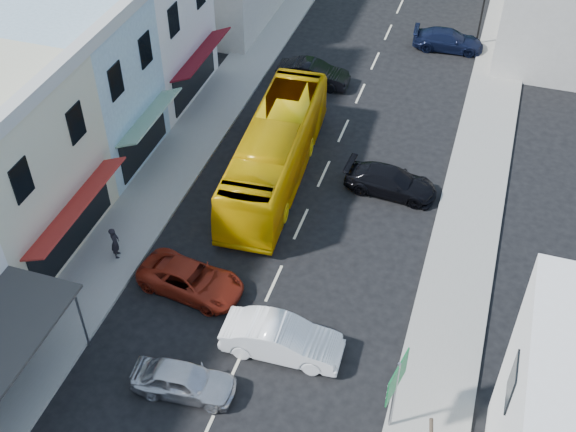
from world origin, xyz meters
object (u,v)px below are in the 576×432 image
object	(u,v)px
car_white	(282,340)
pedestrian_left	(115,242)
traffic_signal	(483,7)
bus	(275,153)
car_silver	(184,380)
car_red	(191,278)
direction_sign	(394,397)

from	to	relation	value
car_white	pedestrian_left	world-z (taller)	pedestrian_left
car_white	traffic_signal	distance (m)	27.79
pedestrian_left	car_white	bearing A→B (deg)	-128.34
bus	car_silver	distance (m)	13.25
car_white	bus	bearing A→B (deg)	17.52
car_red	traffic_signal	size ratio (longest dim) A/B	0.87
bus	car_red	size ratio (longest dim) A/B	2.52
pedestrian_left	direction_sign	distance (m)	14.17
car_white	car_red	distance (m)	5.08
pedestrian_left	car_silver	bearing A→B (deg)	-155.02
direction_sign	traffic_signal	world-z (taller)	traffic_signal
bus	traffic_signal	distance (m)	18.87
traffic_signal	car_red	bearing A→B (deg)	68.04
direction_sign	traffic_signal	bearing A→B (deg)	102.77
traffic_signal	car_white	bearing A→B (deg)	78.58
bus	pedestrian_left	xyz separation A→B (m)	(-4.89, -7.63, -0.55)
car_white	pedestrian_left	xyz separation A→B (m)	(-8.62, 2.72, 0.30)
car_red	direction_sign	world-z (taller)	direction_sign
car_white	car_red	world-z (taller)	same
car_white	pedestrian_left	size ratio (longest dim) A/B	2.59
bus	car_silver	bearing A→B (deg)	-90.03
pedestrian_left	traffic_signal	distance (m)	27.90
bus	traffic_signal	xyz separation A→B (m)	(8.06, 17.03, 1.09)
bus	car_white	bearing A→B (deg)	-73.82
traffic_signal	car_silver	bearing A→B (deg)	74.11
car_silver	pedestrian_left	world-z (taller)	pedestrian_left
car_silver	traffic_signal	xyz separation A→B (m)	(7.22, 30.23, 1.94)
bus	pedestrian_left	distance (m)	9.08
car_white	direction_sign	size ratio (longest dim) A/B	1.18
car_silver	car_white	bearing A→B (deg)	-50.51
car_red	traffic_signal	distance (m)	27.05
pedestrian_left	direction_sign	bearing A→B (deg)	-130.39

